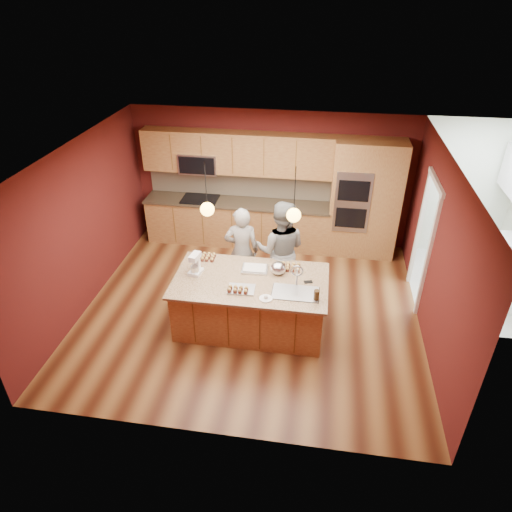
% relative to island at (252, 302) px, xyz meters
% --- Properties ---
extents(floor, '(5.50, 5.50, 0.00)m').
position_rel_island_xyz_m(floor, '(-0.07, 0.39, -0.44)').
color(floor, '#441E10').
rests_on(floor, ground).
extents(ceiling, '(5.50, 5.50, 0.00)m').
position_rel_island_xyz_m(ceiling, '(-0.07, 0.39, 2.26)').
color(ceiling, white).
rests_on(ceiling, ground).
extents(wall_back, '(5.50, 0.00, 5.50)m').
position_rel_island_xyz_m(wall_back, '(-0.07, 2.89, 0.91)').
color(wall_back, '#4E1514').
rests_on(wall_back, ground).
extents(wall_front, '(5.50, 0.00, 5.50)m').
position_rel_island_xyz_m(wall_front, '(-0.07, -2.11, 0.91)').
color(wall_front, '#4E1514').
rests_on(wall_front, ground).
extents(wall_left, '(0.00, 5.00, 5.00)m').
position_rel_island_xyz_m(wall_left, '(-2.82, 0.39, 0.91)').
color(wall_left, '#4E1514').
rests_on(wall_left, ground).
extents(wall_right, '(0.00, 5.00, 5.00)m').
position_rel_island_xyz_m(wall_right, '(2.68, 0.39, 0.91)').
color(wall_right, '#4E1514').
rests_on(wall_right, ground).
extents(cabinet_run, '(3.74, 0.64, 2.30)m').
position_rel_island_xyz_m(cabinet_run, '(-0.75, 2.63, 0.54)').
color(cabinet_run, brown).
rests_on(cabinet_run, floor).
extents(oven_column, '(1.30, 0.62, 2.30)m').
position_rel_island_xyz_m(oven_column, '(1.77, 2.58, 0.71)').
color(oven_column, brown).
rests_on(oven_column, floor).
extents(doorway_trim, '(0.08, 1.11, 2.20)m').
position_rel_island_xyz_m(doorway_trim, '(2.66, 1.19, 0.61)').
color(doorway_trim, white).
rests_on(doorway_trim, wall_right).
extents(pendant_left, '(0.20, 0.20, 0.80)m').
position_rel_island_xyz_m(pendant_left, '(-0.62, 0.00, 1.56)').
color(pendant_left, black).
rests_on(pendant_left, ceiling).
extents(pendant_right, '(0.20, 0.20, 0.80)m').
position_rel_island_xyz_m(pendant_right, '(0.59, 0.00, 1.56)').
color(pendant_right, black).
rests_on(pendant_right, ceiling).
extents(island, '(2.34, 1.32, 1.24)m').
position_rel_island_xyz_m(island, '(0.00, 0.00, 0.00)').
color(island, brown).
rests_on(island, floor).
extents(person_left, '(0.64, 0.47, 1.61)m').
position_rel_island_xyz_m(person_left, '(-0.32, 0.91, 0.36)').
color(person_left, black).
rests_on(person_left, floor).
extents(person_right, '(0.86, 0.67, 1.77)m').
position_rel_island_xyz_m(person_right, '(0.34, 0.91, 0.44)').
color(person_right, slate).
rests_on(person_right, floor).
extents(stand_mixer, '(0.22, 0.27, 0.34)m').
position_rel_island_xyz_m(stand_mixer, '(-0.88, 0.06, 0.57)').
color(stand_mixer, white).
rests_on(stand_mixer, island).
extents(sheet_cake, '(0.42, 0.32, 0.05)m').
position_rel_island_xyz_m(sheet_cake, '(0.01, 0.28, 0.44)').
color(sheet_cake, silver).
rests_on(sheet_cake, island).
extents(cooling_rack, '(0.41, 0.30, 0.02)m').
position_rel_island_xyz_m(cooling_rack, '(-0.11, -0.27, 0.43)').
color(cooling_rack, '#ABAEB2').
rests_on(cooling_rack, island).
extents(mixing_bowl, '(0.24, 0.24, 0.20)m').
position_rel_island_xyz_m(mixing_bowl, '(0.38, 0.24, 0.52)').
color(mixing_bowl, silver).
rests_on(mixing_bowl, island).
extents(plate, '(0.19, 0.19, 0.01)m').
position_rel_island_xyz_m(plate, '(0.28, -0.44, 0.43)').
color(plate, white).
rests_on(plate, island).
extents(tumbler, '(0.08, 0.08, 0.16)m').
position_rel_island_xyz_m(tumbler, '(0.99, -0.34, 0.50)').
color(tumbler, '#33200C').
rests_on(tumbler, island).
extents(phone, '(0.14, 0.10, 0.01)m').
position_rel_island_xyz_m(phone, '(0.85, 0.07, 0.43)').
color(phone, black).
rests_on(phone, island).
extents(cupcakes_left, '(0.31, 0.23, 0.07)m').
position_rel_island_xyz_m(cupcakes_left, '(-0.84, 0.50, 0.46)').
color(cupcakes_left, '#B89148').
rests_on(cupcakes_left, island).
extents(cupcakes_rack, '(0.31, 0.16, 0.07)m').
position_rel_island_xyz_m(cupcakes_rack, '(-0.14, -0.34, 0.47)').
color(cupcakes_rack, '#B89148').
rests_on(cupcakes_rack, island).
extents(cupcakes_right, '(0.31, 0.24, 0.07)m').
position_rel_island_xyz_m(cupcakes_right, '(0.55, 0.40, 0.46)').
color(cupcakes_right, '#B89148').
rests_on(cupcakes_right, island).
extents(washer, '(0.66, 0.68, 0.89)m').
position_rel_island_xyz_m(washer, '(4.16, 1.20, 0.00)').
color(washer, white).
rests_on(washer, floor).
extents(dryer, '(0.60, 0.62, 0.91)m').
position_rel_island_xyz_m(dryer, '(4.12, 1.88, 0.01)').
color(dryer, white).
rests_on(dryer, floor).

